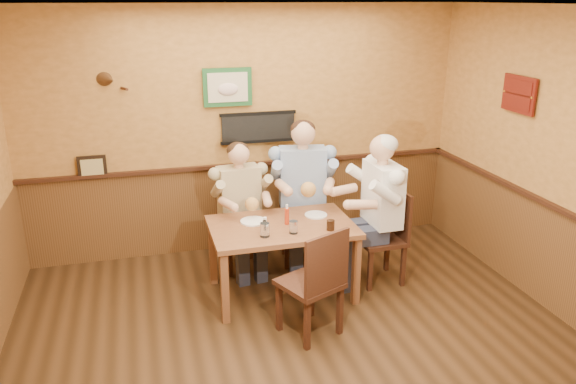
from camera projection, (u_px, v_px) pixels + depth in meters
name	position (u px, v px, depth m)	size (l,w,h in m)	color
room	(323.00, 161.00, 4.22)	(5.02, 5.03, 2.81)	black
dining_table	(282.00, 233.00, 5.51)	(1.40, 0.90, 0.75)	brown
chair_back_left	(240.00, 230.00, 6.13)	(0.42, 0.42, 0.90)	#3E2013
chair_back_right	(302.00, 219.00, 6.27)	(0.47, 0.47, 1.02)	#3E2013
chair_right_end	(380.00, 237.00, 5.82)	(0.46, 0.46, 0.99)	#3E2013
chair_near_side	(310.00, 281.00, 4.89)	(0.47, 0.47, 1.02)	#3E2013
diner_tan_shirt	(240.00, 213.00, 6.06)	(0.59, 0.59, 1.29)	#C4B287
diner_blue_polo	(302.00, 200.00, 6.20)	(0.67, 0.67, 1.46)	#8099C1
diner_white_elder	(381.00, 218.00, 5.75)	(0.66, 0.66, 1.42)	white
water_glass_left	(265.00, 230.00, 5.19)	(0.09, 0.09, 0.13)	white
water_glass_mid	(294.00, 227.00, 5.26)	(0.08, 0.08, 0.12)	silver
cola_tumbler	(331.00, 225.00, 5.34)	(0.08, 0.08, 0.10)	black
hot_sauce_bottle	(287.00, 215.00, 5.47)	(0.04, 0.04, 0.18)	#B23013
salt_shaker	(265.00, 221.00, 5.45)	(0.03, 0.03, 0.09)	white
pepper_shaker	(264.00, 225.00, 5.37)	(0.03, 0.03, 0.09)	black
plate_far_left	(253.00, 221.00, 5.54)	(0.26, 0.26, 0.02)	white
plate_far_right	(316.00, 215.00, 5.71)	(0.23, 0.23, 0.02)	white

